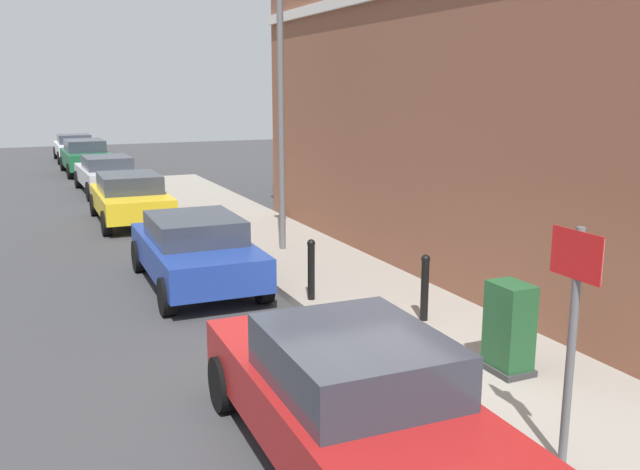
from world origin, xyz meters
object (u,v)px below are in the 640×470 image
(car_yellow, at_px, (130,197))
(lamppost, at_px, (281,104))
(car_silver, at_px, (107,173))
(car_green, at_px, (86,156))
(car_white, at_px, (74,147))
(bollard_far_kerb, at_px, (311,267))
(bollard_near_cabinet, at_px, (425,285))
(utility_cabinet, at_px, (509,331))
(street_sign, at_px, (573,313))
(car_red, at_px, (349,397))
(car_blue, at_px, (195,249))

(car_yellow, bearing_deg, lamppost, -153.87)
(car_yellow, xyz_separation_m, car_silver, (0.12, 5.94, -0.02))
(car_green, relative_size, car_white, 1.05)
(car_silver, distance_m, lamppost, 11.67)
(car_yellow, bearing_deg, car_silver, -0.50)
(car_silver, height_order, car_white, car_white)
(car_yellow, distance_m, car_green, 12.02)
(car_yellow, height_order, bollard_far_kerb, car_yellow)
(bollard_near_cabinet, bearing_deg, bollard_far_kerb, 124.67)
(utility_cabinet, relative_size, street_sign, 0.50)
(lamppost, bearing_deg, car_yellow, 115.46)
(utility_cabinet, bearing_deg, bollard_near_cabinet, 87.24)
(car_silver, relative_size, street_sign, 1.94)
(car_green, xyz_separation_m, utility_cabinet, (2.65, -24.64, -0.09))
(street_sign, bearing_deg, car_red, 149.68)
(car_green, xyz_separation_m, street_sign, (1.70, -26.59, 0.89))
(car_blue, xyz_separation_m, utility_cabinet, (2.51, -5.82, -0.03))
(car_red, bearing_deg, bollard_far_kerb, -18.09)
(bollard_far_kerb, xyz_separation_m, street_sign, (0.11, -5.71, 0.96))
(car_blue, distance_m, lamppost, 3.84)
(car_silver, distance_m, car_green, 6.09)
(car_red, distance_m, car_green, 25.57)
(utility_cabinet, xyz_separation_m, street_sign, (-0.95, -1.95, 0.98))
(car_white, bearing_deg, bollard_far_kerb, -176.76)
(car_silver, bearing_deg, utility_cabinet, -173.72)
(car_red, xyz_separation_m, bollard_far_kerb, (1.63, 4.69, -0.02))
(car_silver, bearing_deg, car_yellow, 177.39)
(car_red, height_order, car_silver, car_red)
(car_blue, height_order, bollard_near_cabinet, car_blue)
(car_yellow, xyz_separation_m, utility_cabinet, (2.64, -12.61, -0.03))
(car_yellow, height_order, lamppost, lamppost)
(car_silver, xyz_separation_m, lamppost, (2.35, -11.13, 2.61))
(car_red, distance_m, bollard_far_kerb, 4.96)
(car_red, bearing_deg, utility_cabinet, -69.78)
(car_blue, height_order, car_white, car_white)
(bollard_near_cabinet, relative_size, bollard_far_kerb, 1.00)
(car_blue, xyz_separation_m, car_white, (-0.12, 24.60, -0.01))
(car_white, xyz_separation_m, street_sign, (1.68, -32.37, 0.96))
(car_blue, relative_size, car_green, 0.95)
(car_silver, height_order, bollard_near_cabinet, car_silver)
(lamppost, bearing_deg, car_green, 98.20)
(utility_cabinet, distance_m, bollard_far_kerb, 3.90)
(bollard_near_cabinet, bearing_deg, car_silver, 99.02)
(car_silver, xyz_separation_m, car_white, (-0.12, 11.87, 0.01))
(car_silver, distance_m, bollard_far_kerb, 14.87)
(car_yellow, bearing_deg, car_white, 0.65)
(car_yellow, bearing_deg, car_blue, -178.29)
(bollard_near_cabinet, bearing_deg, car_white, 95.50)
(car_silver, bearing_deg, street_sign, -177.06)
(car_silver, relative_size, car_green, 1.04)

